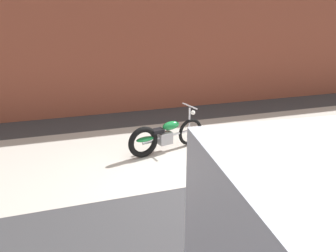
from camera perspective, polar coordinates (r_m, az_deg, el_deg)
ground_plane at (r=5.91m, az=5.02°, el=-11.10°), size 80.00×80.00×0.00m
sidewalk_slab at (r=7.37m, az=-0.02°, el=-4.29°), size 36.00×3.50×0.01m
brick_building_wall at (r=10.05m, az=-6.06°, el=18.18°), size 36.00×0.50×5.42m
motorcycle_green at (r=7.06m, az=-1.12°, el=-1.95°), size 1.97×0.76×1.03m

